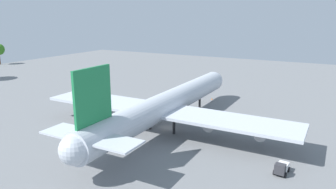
{
  "coord_description": "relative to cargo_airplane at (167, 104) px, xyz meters",
  "views": [
    {
      "loc": [
        -67.95,
        -37.1,
        28.35
      ],
      "look_at": [
        0.0,
        0.0,
        8.89
      ],
      "focal_mm": 33.61,
      "sensor_mm": 36.0,
      "label": 1
    }
  ],
  "objects": [
    {
      "name": "ground_plane",
      "position": [
        0.44,
        -0.0,
        -6.42
      ],
      "size": [
        284.49,
        284.49,
        0.0
      ],
      "primitive_type": "plane",
      "color": "slate"
    },
    {
      "name": "fuel_truck",
      "position": [
        -11.2,
        -30.17,
        -5.27
      ],
      "size": [
        4.25,
        2.57,
        2.34
      ],
      "color": "#333338",
      "rests_on": "ground_plane"
    },
    {
      "name": "cargo_airplane",
      "position": [
        0.0,
        0.0,
        0.0
      ],
      "size": [
        71.12,
        66.44,
        19.75
      ],
      "color": "silver",
      "rests_on": "ground_plane"
    },
    {
      "name": "safety_cone_nose",
      "position": [
        32.45,
        0.04,
        -6.09
      ],
      "size": [
        0.46,
        0.46,
        0.66
      ],
      "primitive_type": "cone",
      "color": "orange",
      "rests_on": "ground_plane"
    }
  ]
}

